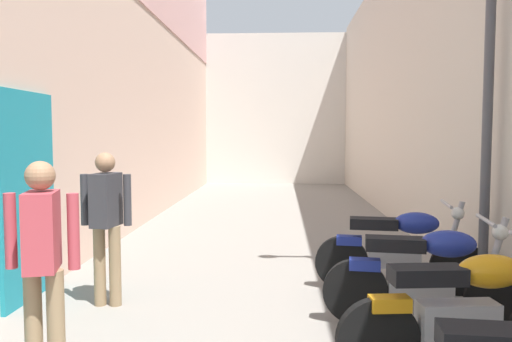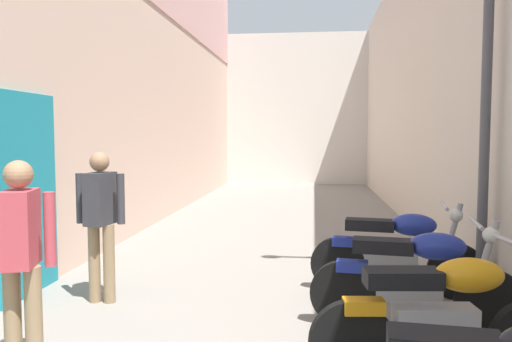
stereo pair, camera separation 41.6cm
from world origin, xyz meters
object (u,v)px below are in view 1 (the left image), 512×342
Objects in this scene: motorcycle_fifth at (428,274)px; street_lamp at (482,11)px; pedestrian_mid_alley at (43,256)px; motorcycle_sixth at (400,247)px; pedestrian_further_down at (106,217)px; motorcycle_fourth at (466,310)px.

street_lamp reaches higher than motorcycle_fifth.
pedestrian_mid_alley is 4.65m from street_lamp.
motorcycle_sixth is 1.17× the size of pedestrian_further_down.
motorcycle_sixth is at bearing 10.92° from pedestrian_further_down.
pedestrian_further_down is (-3.09, 0.46, 0.42)m from motorcycle_fifth.
pedestrian_further_down is at bearing -175.24° from street_lamp.
motorcycle_fifth is 0.36× the size of street_lamp.
motorcycle_fourth is at bearing -90.00° from motorcycle_sixth.
pedestrian_further_down is (-3.09, 1.41, 0.42)m from motorcycle_fourth.
motorcycle_fourth and motorcycle_fifth have the same top height.
motorcycle_fifth is 1.17× the size of pedestrian_mid_alley.
street_lamp is at bearing 47.69° from motorcycle_fifth.
pedestrian_mid_alley is 0.30× the size of street_lamp.
pedestrian_mid_alley is at bearing -175.09° from motorcycle_fourth.
motorcycle_fourth is at bearing -90.00° from motorcycle_fifth.
motorcycle_sixth is at bearing 158.39° from street_lamp.
motorcycle_fourth is 1.18× the size of pedestrian_further_down.
pedestrian_mid_alley is (-2.95, -2.26, 0.42)m from motorcycle_sixth.
pedestrian_further_down reaches higher than motorcycle_fourth.
pedestrian_further_down reaches higher than motorcycle_fifth.
motorcycle_fourth is 2.99m from pedestrian_mid_alley.
pedestrian_mid_alley is (-2.95, -1.20, 0.42)m from motorcycle_fifth.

